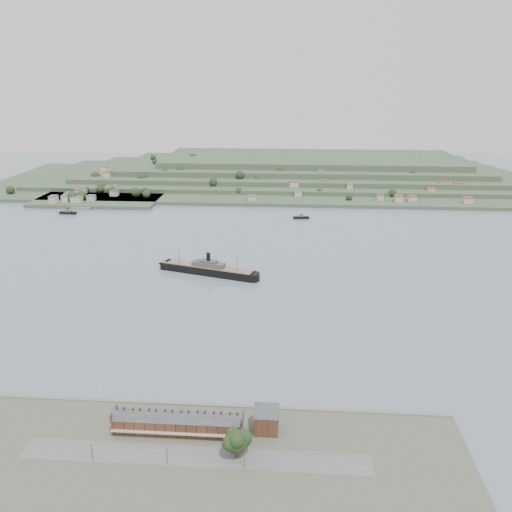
# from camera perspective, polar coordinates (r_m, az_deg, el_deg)

# --- Properties ---
(ground) EXTENTS (1400.00, 1400.00, 0.00)m
(ground) POSITION_cam_1_polar(r_m,az_deg,el_deg) (371.07, -1.77, -3.13)
(ground) COLOR slate
(ground) RESTS_ON ground
(near_shore) EXTENTS (220.00, 80.00, 2.60)m
(near_shore) POSITION_cam_1_polar(r_m,az_deg,el_deg) (213.03, -7.18, -22.83)
(near_shore) COLOR #4C5142
(near_shore) RESTS_ON ground
(terrace_row) EXTENTS (55.60, 9.80, 11.07)m
(terrace_row) POSITION_cam_1_polar(r_m,az_deg,el_deg) (225.00, -8.94, -18.28)
(terrace_row) COLOR #4C2A1B
(terrace_row) RESTS_ON ground
(gabled_building) EXTENTS (10.40, 10.18, 14.09)m
(gabled_building) POSITION_cam_1_polar(r_m,az_deg,el_deg) (222.84, 1.21, -18.00)
(gabled_building) COLOR #4C2A1B
(gabled_building) RESTS_ON ground
(far_peninsula) EXTENTS (760.00, 309.00, 30.00)m
(far_peninsula) POSITION_cam_1_polar(r_m,az_deg,el_deg) (744.87, 3.42, 9.55)
(far_peninsula) COLOR #364A31
(far_peninsula) RESTS_ON ground
(steamship) EXTENTS (85.17, 33.25, 20.91)m
(steamship) POSITION_cam_1_polar(r_m,az_deg,el_deg) (389.57, -5.92, -1.47)
(steamship) COLOR black
(steamship) RESTS_ON ground
(ferry_west) EXTENTS (18.74, 6.27, 6.92)m
(ferry_west) POSITION_cam_1_polar(r_m,az_deg,el_deg) (596.49, -20.69, 4.68)
(ferry_west) COLOR black
(ferry_west) RESTS_ON ground
(ferry_east) EXTENTS (17.44, 6.41, 6.40)m
(ferry_east) POSITION_cam_1_polar(r_m,az_deg,el_deg) (541.57, 5.18, 4.44)
(ferry_east) COLOR black
(ferry_east) RESTS_ON ground
(fig_tree) EXTENTS (11.67, 10.11, 13.03)m
(fig_tree) POSITION_cam_1_polar(r_m,az_deg,el_deg) (209.13, -2.19, -20.35)
(fig_tree) COLOR #44311F
(fig_tree) RESTS_ON ground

